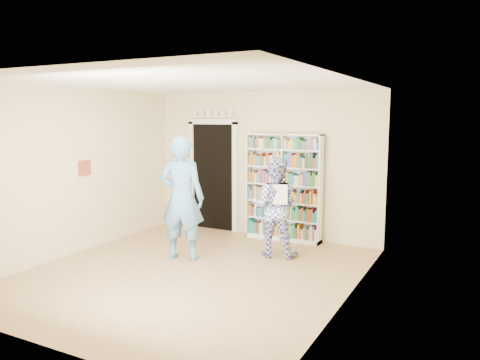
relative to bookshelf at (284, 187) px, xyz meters
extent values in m
plane|color=#967348|center=(-0.47, -2.34, -0.98)|extent=(5.00, 5.00, 0.00)
plane|color=white|center=(-0.47, -2.34, 1.72)|extent=(5.00, 5.00, 0.00)
plane|color=beige|center=(-0.47, 0.16, 0.37)|extent=(4.50, 0.00, 4.50)
plane|color=beige|center=(-2.72, -2.34, 0.37)|extent=(0.00, 5.00, 5.00)
plane|color=beige|center=(1.78, -2.34, 0.37)|extent=(0.00, 5.00, 5.00)
cube|color=white|center=(0.00, 0.00, -0.01)|extent=(1.41, 0.27, 1.94)
cube|color=white|center=(0.00, 0.00, -0.01)|extent=(0.02, 0.27, 1.94)
cube|color=black|center=(-1.57, 0.14, 0.07)|extent=(0.90, 0.03, 2.10)
cube|color=white|center=(-2.07, 0.12, 0.07)|extent=(0.10, 0.06, 2.20)
cube|color=white|center=(-1.07, 0.12, 0.07)|extent=(0.10, 0.06, 2.20)
cube|color=white|center=(-1.57, 0.12, 1.17)|extent=(1.10, 0.06, 0.10)
cube|color=white|center=(-1.57, 0.12, 1.27)|extent=(1.10, 0.08, 0.02)
cube|color=maroon|center=(-2.70, -2.14, 0.42)|extent=(0.03, 0.25, 0.25)
imported|color=#538EB9|center=(-0.97, -1.82, 0.00)|extent=(0.81, 0.64, 1.96)
imported|color=#303893|center=(0.26, -1.00, -0.18)|extent=(0.89, 0.76, 1.61)
cube|color=white|center=(0.43, -1.20, 0.07)|extent=(0.22, 0.07, 0.31)
camera|label=1|loc=(3.18, -7.81, 1.27)|focal=35.00mm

